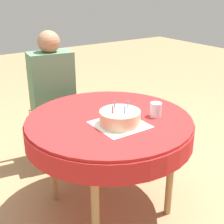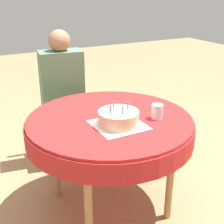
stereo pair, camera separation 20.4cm
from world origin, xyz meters
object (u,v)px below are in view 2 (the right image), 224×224
(chair, at_px, (62,107))
(birthday_cake, at_px, (119,118))
(drinking_glass, at_px, (157,111))
(person, at_px, (63,86))

(chair, relative_size, birthday_cake, 3.46)
(drinking_glass, bearing_deg, birthday_cake, 174.46)
(birthday_cake, bearing_deg, drinking_glass, -5.54)
(person, xyz_separation_m, birthday_cake, (0.03, -0.95, 0.05))
(person, xyz_separation_m, drinking_glass, (0.31, -0.98, 0.05))
(person, relative_size, birthday_cake, 4.65)
(person, bearing_deg, birthday_cake, -80.06)
(birthday_cake, bearing_deg, chair, 91.03)
(person, distance_m, drinking_glass, 1.03)
(chair, bearing_deg, drinking_glass, -66.34)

